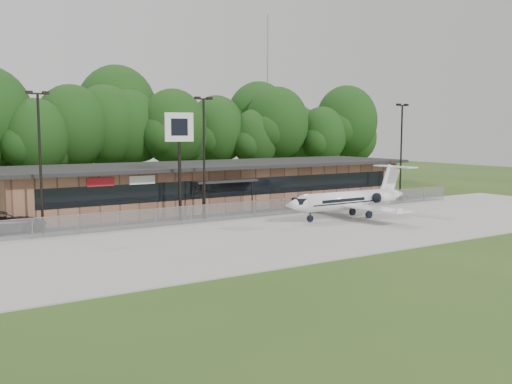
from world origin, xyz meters
TOP-DOWN VIEW (x-y plane):
  - ground at (0.00, 0.00)m, footprint 160.00×160.00m
  - apron at (0.00, 8.00)m, footprint 64.00×18.00m
  - parking_lot at (0.00, 19.50)m, footprint 50.00×9.00m
  - terminal at (-0.00, 23.94)m, footprint 41.00×11.65m
  - fence at (0.00, 15.00)m, footprint 46.00×0.04m
  - treeline at (0.00, 42.00)m, footprint 72.00×12.00m
  - radio_mast at (22.00, 48.00)m, footprint 0.20×0.20m
  - light_pole_left at (-18.00, 16.50)m, footprint 1.55×0.30m
  - light_pole_mid at (-5.00, 16.50)m, footprint 1.55×0.30m
  - light_pole_right at (18.00, 16.50)m, footprint 1.55×0.30m
  - business_jet at (5.73, 10.41)m, footprint 13.12×11.65m
  - suv at (-20.32, 18.50)m, footprint 5.92×2.74m
  - pole_sign at (-7.09, 16.79)m, footprint 2.35×0.66m

SIDE VIEW (x-z plane):
  - ground at x=0.00m, z-range 0.00..0.00m
  - parking_lot at x=0.00m, z-range 0.00..0.06m
  - apron at x=0.00m, z-range 0.00..0.08m
  - fence at x=0.00m, z-range 0.02..1.54m
  - suv at x=-20.32m, z-range 0.00..1.65m
  - business_jet at x=5.73m, z-range -0.63..3.80m
  - terminal at x=0.00m, z-range 0.03..4.33m
  - light_pole_left at x=-18.00m, z-range 0.86..11.09m
  - light_pole_mid at x=-5.00m, z-range 0.86..11.09m
  - light_pole_right at x=18.00m, z-range 0.86..11.09m
  - pole_sign at x=-7.09m, z-range 2.36..11.28m
  - treeline at x=0.00m, z-range 0.00..15.00m
  - radio_mast at x=22.00m, z-range 0.00..25.00m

